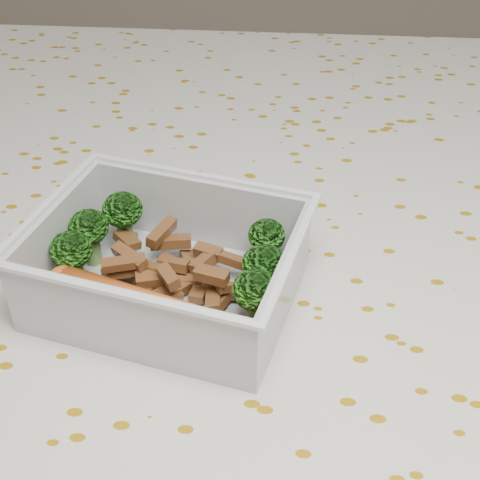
{
  "coord_description": "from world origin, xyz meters",
  "views": [
    {
      "loc": [
        0.03,
        -0.37,
        1.07
      ],
      "look_at": [
        -0.0,
        0.0,
        0.78
      ],
      "focal_mm": 50.0,
      "sensor_mm": 36.0,
      "label": 1
    }
  ],
  "objects": [
    {
      "name": "broccoli_florets",
      "position": [
        -0.05,
        -0.02,
        0.79
      ],
      "size": [
        0.16,
        0.11,
        0.04
      ],
      "color": "#608C3F",
      "rests_on": "lunch_container"
    },
    {
      "name": "dining_table",
      "position": [
        0.0,
        0.0,
        0.67
      ],
      "size": [
        1.4,
        0.9,
        0.75
      ],
      "color": "brown",
      "rests_on": "ground"
    },
    {
      "name": "tablecloth",
      "position": [
        0.0,
        0.0,
        0.72
      ],
      "size": [
        1.46,
        0.96,
        0.19
      ],
      "color": "beige",
      "rests_on": "dining_table"
    },
    {
      "name": "meat_pile",
      "position": [
        -0.05,
        -0.02,
        0.77
      ],
      "size": [
        0.11,
        0.08,
        0.03
      ],
      "color": "brown",
      "rests_on": "lunch_container"
    },
    {
      "name": "sausage",
      "position": [
        -0.06,
        -0.07,
        0.78
      ],
      "size": [
        0.15,
        0.07,
        0.02
      ],
      "color": "#C1561E",
      "rests_on": "lunch_container"
    },
    {
      "name": "lunch_container",
      "position": [
        -0.05,
        -0.03,
        0.78
      ],
      "size": [
        0.2,
        0.18,
        0.06
      ],
      "color": "silver",
      "rests_on": "tablecloth"
    }
  ]
}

